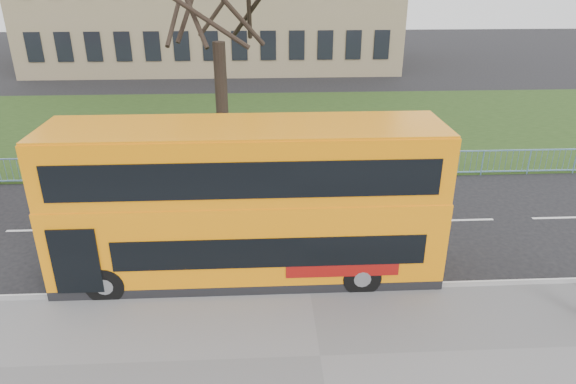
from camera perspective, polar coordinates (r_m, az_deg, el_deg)
The scene contains 6 objects.
ground at distance 15.44m, azimuth 1.89°, elevation -7.85°, with size 120.00×120.00×0.00m, color black.
kerb at distance 14.11m, azimuth 2.42°, elevation -10.91°, with size 80.00×0.20×0.14m, color gray.
grass_verge at distance 28.57m, azimuth -0.48°, elevation 7.45°, with size 80.00×15.40×0.08m, color #203714.
guard_railing at distance 21.12m, azimuth 0.44°, elevation 2.88°, with size 40.00×0.12×1.10m, color #6FA4C6, non-canonical shape.
bare_tree at distance 23.24m, azimuth -7.85°, elevation 18.56°, with size 8.36×8.36×11.94m, color black, non-canonical shape.
yellow_bus at distance 13.84m, azimuth -4.59°, elevation -0.89°, with size 10.39×2.50×4.35m.
Camera 1 is at (-1.18, -13.08, 8.11)m, focal length 32.00 mm.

